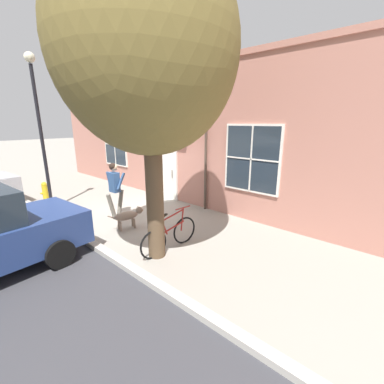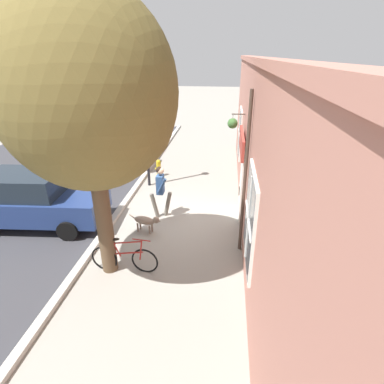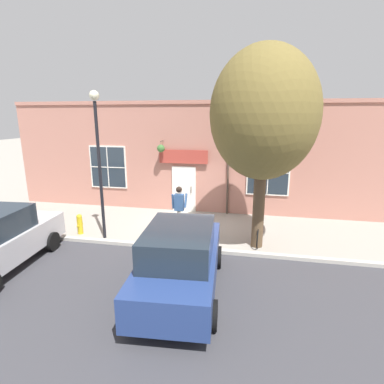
{
  "view_description": "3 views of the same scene",
  "coord_description": "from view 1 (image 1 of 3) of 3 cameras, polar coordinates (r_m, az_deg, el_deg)",
  "views": [
    {
      "loc": [
        4.65,
        6.83,
        3.01
      ],
      "look_at": [
        -0.82,
        1.87,
        0.99
      ],
      "focal_mm": 24.0,
      "sensor_mm": 36.0,
      "label": 1
    },
    {
      "loc": [
        -1.6,
        8.5,
        5.05
      ],
      "look_at": [
        -0.68,
        0.63,
        1.38
      ],
      "focal_mm": 28.0,
      "sensor_mm": 36.0,
      "label": 2
    },
    {
      "loc": [
        10.91,
        2.27,
        4.27
      ],
      "look_at": [
        -1.03,
        -0.08,
        1.21
      ],
      "focal_mm": 28.0,
      "sensor_mm": 36.0,
      "label": 3
    }
  ],
  "objects": [
    {
      "name": "ground_plane",
      "position": [
        8.8,
        -12.76,
        -5.1
      ],
      "size": [
        90.0,
        90.0,
        0.0
      ],
      "primitive_type": "plane",
      "color": "gray"
    },
    {
      "name": "storefront_facade",
      "position": [
        9.81,
        -2.3,
        12.24
      ],
      "size": [
        0.95,
        18.0,
        4.97
      ],
      "color": "#B27566",
      "rests_on": "ground_plane"
    },
    {
      "name": "pedestrian_walking",
      "position": [
        8.47,
        -16.84,
        1.54
      ],
      "size": [
        0.72,
        0.54,
        1.79
      ],
      "color": "#6B665B",
      "rests_on": "ground_plane"
    },
    {
      "name": "dog_on_leash",
      "position": [
        7.69,
        -13.97,
        -5.07
      ],
      "size": [
        1.07,
        0.43,
        0.62
      ],
      "color": "#7F6B5B",
      "rests_on": "ground_plane"
    },
    {
      "name": "street_tree_by_curb",
      "position": [
        5.71,
        -9.23,
        27.41
      ],
      "size": [
        3.69,
        3.32,
        6.4
      ],
      "color": "brown",
      "rests_on": "ground_plane"
    },
    {
      "name": "leaning_bicycle",
      "position": [
        6.29,
        -4.92,
        -9.5
      ],
      "size": [
        1.74,
        0.14,
        1.0
      ],
      "color": "black",
      "rests_on": "ground_plane"
    },
    {
      "name": "street_lamp",
      "position": [
        10.14,
        -31.06,
        14.94
      ],
      "size": [
        0.32,
        0.32,
        5.11
      ],
      "color": "black",
      "rests_on": "ground_plane"
    },
    {
      "name": "fire_hydrant",
      "position": [
        11.52,
        -29.85,
        0.12
      ],
      "size": [
        0.34,
        0.2,
        0.77
      ],
      "color": "gold",
      "rests_on": "ground_plane"
    }
  ]
}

